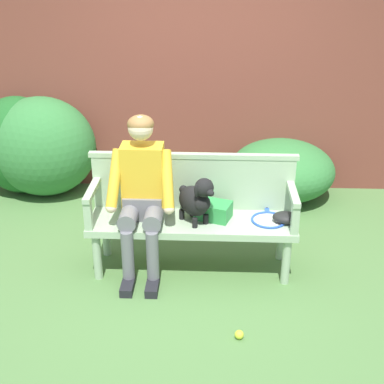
% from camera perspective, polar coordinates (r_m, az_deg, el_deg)
% --- Properties ---
extents(ground_plane, '(40.00, 40.00, 0.00)m').
position_cam_1_polar(ground_plane, '(4.67, 0.00, -8.07)').
color(ground_plane, '#4C753D').
extents(brick_garden_fence, '(8.00, 0.30, 2.64)m').
position_cam_1_polar(brick_garden_fence, '(5.94, 0.83, 12.98)').
color(brick_garden_fence, brown).
rests_on(brick_garden_fence, ground).
extents(hedge_bush_far_right, '(1.14, 1.08, 0.64)m').
position_cam_1_polar(hedge_bush_far_right, '(5.88, 9.56, 2.33)').
color(hedge_bush_far_right, '#337538').
rests_on(hedge_bush_far_right, ground).
extents(hedge_bush_mid_right, '(0.92, 0.84, 1.09)m').
position_cam_1_polar(hedge_bush_mid_right, '(6.18, -17.95, 4.77)').
color(hedge_bush_mid_right, '#1E5B23').
rests_on(hedge_bush_mid_right, ground).
extents(hedge_bush_mid_left, '(1.15, 0.95, 1.09)m').
position_cam_1_polar(hedge_bush_mid_left, '(6.05, -15.64, 4.68)').
color(hedge_bush_mid_left, '#337538').
rests_on(hedge_bush_mid_left, ground).
extents(garden_bench, '(1.71, 0.50, 0.47)m').
position_cam_1_polar(garden_bench, '(4.46, 0.00, -3.64)').
color(garden_bench, '#9EB793').
rests_on(garden_bench, ground).
extents(bench_backrest, '(1.75, 0.06, 0.50)m').
position_cam_1_polar(bench_backrest, '(4.52, 0.12, 1.22)').
color(bench_backrest, '#9EB793').
rests_on(bench_backrest, garden_bench).
extents(bench_armrest_left_end, '(0.06, 0.50, 0.28)m').
position_cam_1_polar(bench_armrest_left_end, '(4.37, -10.77, -0.86)').
color(bench_armrest_left_end, '#9EB793').
rests_on(bench_armrest_left_end, garden_bench).
extents(bench_armrest_right_end, '(0.06, 0.50, 0.28)m').
position_cam_1_polar(bench_armrest_right_end, '(4.31, 10.83, -1.28)').
color(bench_armrest_right_end, '#9EB793').
rests_on(bench_armrest_right_end, garden_bench).
extents(person_seated, '(0.56, 0.65, 1.34)m').
position_cam_1_polar(person_seated, '(4.34, -5.36, 0.25)').
color(person_seated, black).
rests_on(person_seated, ground).
extents(dog_on_bench, '(0.36, 0.40, 0.43)m').
position_cam_1_polar(dog_on_bench, '(4.28, 0.48, -0.77)').
color(dog_on_bench, black).
rests_on(dog_on_bench, garden_bench).
extents(tennis_racket, '(0.29, 0.56, 0.03)m').
position_cam_1_polar(tennis_racket, '(4.47, 8.16, -2.81)').
color(tennis_racket, blue).
rests_on(tennis_racket, garden_bench).
extents(baseball_glove, '(0.24, 0.19, 0.09)m').
position_cam_1_polar(baseball_glove, '(4.43, 9.99, -2.71)').
color(baseball_glove, black).
rests_on(baseball_glove, garden_bench).
extents(sports_bag, '(0.33, 0.28, 0.14)m').
position_cam_1_polar(sports_bag, '(4.43, 2.30, -1.98)').
color(sports_bag, '#2D8E42').
rests_on(sports_bag, garden_bench).
extents(tennis_ball, '(0.07, 0.07, 0.07)m').
position_cam_1_polar(tennis_ball, '(3.92, 5.06, -14.93)').
color(tennis_ball, '#CCDB33').
rests_on(tennis_ball, ground).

